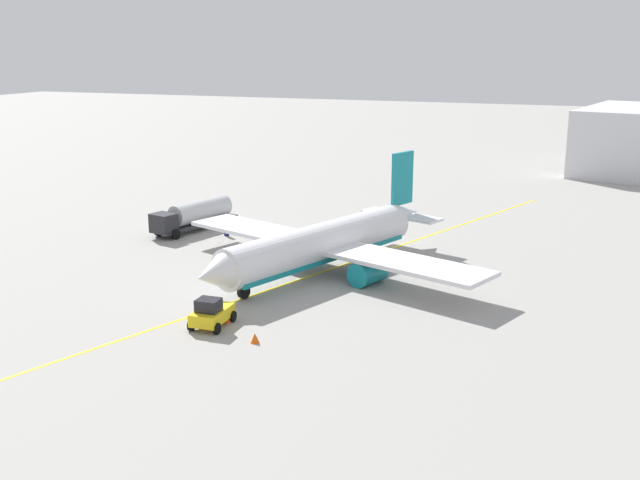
{
  "coord_description": "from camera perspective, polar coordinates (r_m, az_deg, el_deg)",
  "views": [
    {
      "loc": [
        60.53,
        23.08,
        19.81
      ],
      "look_at": [
        0.0,
        0.0,
        3.0
      ],
      "focal_mm": 42.85,
      "sensor_mm": 36.0,
      "label": 1
    }
  ],
  "objects": [
    {
      "name": "ground_plane",
      "position": [
        67.74,
        0.0,
        -2.46
      ],
      "size": [
        400.0,
        400.0,
        0.0
      ],
      "primitive_type": "plane",
      "color": "#9E9B96"
    },
    {
      "name": "airplane",
      "position": [
        67.43,
        0.29,
        -0.3
      ],
      "size": [
        28.39,
        31.35,
        9.45
      ],
      "color": "white",
      "rests_on": "ground"
    },
    {
      "name": "fuel_tanker",
      "position": [
        83.75,
        -9.39,
        1.89
      ],
      "size": [
        11.43,
        5.15,
        3.15
      ],
      "color": "#2D2D33",
      "rests_on": "ground"
    },
    {
      "name": "pushback_tug",
      "position": [
        55.44,
        -8.12,
        -5.43
      ],
      "size": [
        3.67,
        2.43,
        2.2
      ],
      "color": "yellow",
      "rests_on": "ground"
    },
    {
      "name": "refueling_worker",
      "position": [
        80.94,
        -7.0,
        0.87
      ],
      "size": [
        0.53,
        0.62,
        1.71
      ],
      "color": "navy",
      "rests_on": "ground"
    },
    {
      "name": "safety_cone_nose",
      "position": [
        56.26,
        -6.93,
        -5.87
      ],
      "size": [
        0.51,
        0.51,
        0.57
      ],
      "primitive_type": "cone",
      "color": "#F2590F",
      "rests_on": "ground"
    },
    {
      "name": "safety_cone_wingtip",
      "position": [
        52.43,
        -4.88,
        -7.3
      ],
      "size": [
        0.63,
        0.63,
        0.7
      ],
      "primitive_type": "cone",
      "color": "#F2590F",
      "rests_on": "ground"
    },
    {
      "name": "taxi_line_marking",
      "position": [
        67.74,
        0.0,
        -2.45
      ],
      "size": [
        80.01,
        29.45,
        0.01
      ],
      "primitive_type": "cube",
      "rotation": [
        0.0,
        0.0,
        -0.35
      ],
      "color": "yellow",
      "rests_on": "ground"
    }
  ]
}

